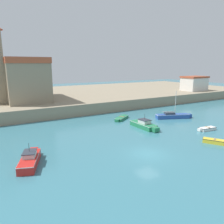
% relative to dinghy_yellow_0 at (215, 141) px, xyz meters
% --- Properties ---
extents(ground_plane, '(200.00, 200.00, 0.00)m').
position_rel_dinghy_yellow_0_xyz_m(ground_plane, '(-9.93, 1.75, -0.31)').
color(ground_plane, teal).
extents(quay_seawall, '(120.00, 40.00, 2.39)m').
position_rel_dinghy_yellow_0_xyz_m(quay_seawall, '(-9.93, 43.32, 0.89)').
color(quay_seawall, gray).
rests_on(quay_seawall, ground).
extents(dinghy_yellow_0, '(2.47, 3.27, 0.64)m').
position_rel_dinghy_yellow_0_xyz_m(dinghy_yellow_0, '(0.00, 0.00, 0.00)').
color(dinghy_yellow_0, yellow).
rests_on(dinghy_yellow_0, ground).
extents(dinghy_white_1, '(3.29, 1.36, 0.57)m').
position_rel_dinghy_yellow_0_xyz_m(dinghy_white_1, '(4.18, 4.44, -0.03)').
color(dinghy_white_1, white).
rests_on(dinghy_white_1, ground).
extents(motorboat_green_2, '(2.00, 5.92, 2.35)m').
position_rel_dinghy_yellow_0_xyz_m(motorboat_green_2, '(-3.61, 10.55, 0.23)').
color(motorboat_green_2, '#237A4C').
rests_on(motorboat_green_2, ground).
extents(motorboat_red_3, '(3.13, 5.55, 2.32)m').
position_rel_dinghy_yellow_0_xyz_m(motorboat_red_3, '(-22.42, 5.74, 0.24)').
color(motorboat_red_3, red).
rests_on(motorboat_red_3, ground).
extents(sailboat_blue_4, '(7.02, 3.78, 5.38)m').
position_rel_dinghy_yellow_0_xyz_m(sailboat_blue_4, '(5.35, 13.00, 0.19)').
color(sailboat_blue_4, '#284C9E').
rests_on(sailboat_blue_4, ground).
extents(dinghy_green_5, '(4.18, 3.33, 0.60)m').
position_rel_dinghy_yellow_0_xyz_m(dinghy_green_5, '(-3.82, 17.23, -0.02)').
color(dinghy_green_5, '#237A4C').
rests_on(dinghy_green_5, ground).
extents(church, '(12.84, 17.19, 16.60)m').
position_rel_dinghy_yellow_0_xyz_m(church, '(-18.97, 35.91, 7.48)').
color(church, gray).
rests_on(church, quay_seawall).
extents(harbor_shed_near_wharf, '(7.28, 5.31, 4.39)m').
position_rel_dinghy_yellow_0_xyz_m(harbor_shed_near_wharf, '(30.07, 28.97, 4.30)').
color(harbor_shed_near_wharf, silver).
rests_on(harbor_shed_near_wharf, quay_seawall).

